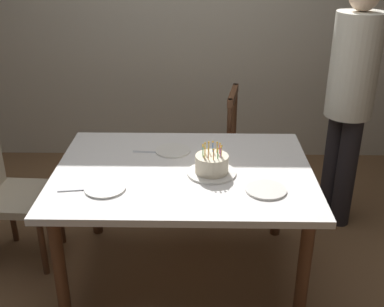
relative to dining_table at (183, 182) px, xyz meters
name	(u,v)px	position (x,y,z in m)	size (l,w,h in m)	color
ground	(184,271)	(0.00, 0.00, -0.66)	(6.40, 6.40, 0.00)	brown
back_wall	(190,18)	(0.00, 1.85, 0.64)	(6.40, 0.10, 2.60)	beige
dining_table	(183,182)	(0.00, 0.00, 0.00)	(1.49, 1.09, 0.74)	white
birthday_cake	(212,165)	(0.16, -0.05, 0.14)	(0.28, 0.28, 0.18)	silver
plate_near_celebrant	(105,188)	(-0.41, -0.25, 0.09)	(0.22, 0.22, 0.01)	white
plate_far_side	(173,150)	(-0.07, 0.25, 0.09)	(0.22, 0.22, 0.01)	white
plate_near_guest	(266,190)	(0.45, -0.25, 0.09)	(0.22, 0.22, 0.01)	white
fork_near_celebrant	(75,190)	(-0.57, -0.26, 0.09)	(0.18, 0.02, 0.01)	silver
fork_far_side	(147,152)	(-0.23, 0.23, 0.09)	(0.18, 0.02, 0.01)	silver
chair_spindle_back	(209,151)	(0.16, 0.86, -0.20)	(0.51, 0.51, 0.95)	beige
chair_upholstered	(5,186)	(-1.13, 0.15, -0.12)	(0.47, 0.46, 0.95)	tan
person_guest	(350,94)	(1.11, 0.66, 0.33)	(0.32, 0.32, 1.72)	#262328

